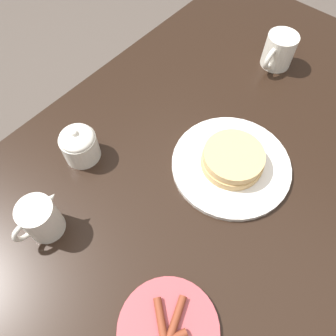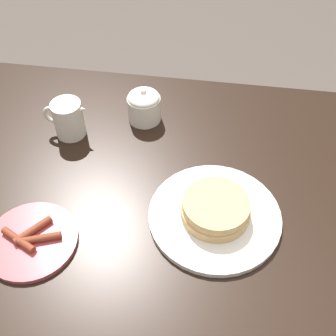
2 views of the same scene
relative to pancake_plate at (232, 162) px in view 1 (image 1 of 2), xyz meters
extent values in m
plane|color=#51473F|center=(0.06, 0.03, -0.75)|extent=(8.00, 8.00, 0.00)
cube|color=black|center=(0.06, 0.03, -0.03)|extent=(1.41, 0.95, 0.03)
cube|color=black|center=(-0.59, -0.39, -0.40)|extent=(0.07, 0.07, 0.70)
cylinder|color=white|center=(0.00, 0.00, -0.01)|extent=(0.26, 0.26, 0.01)
cylinder|color=tan|center=(0.00, 0.00, 0.00)|extent=(0.14, 0.14, 0.02)
cylinder|color=tan|center=(0.00, 0.00, 0.02)|extent=(0.13, 0.13, 0.02)
cylinder|color=#B2474C|center=(0.34, 0.11, -0.01)|extent=(0.18, 0.18, 0.01)
cylinder|color=brown|center=(0.32, 0.11, 0.00)|extent=(0.08, 0.04, 0.01)
cylinder|color=brown|center=(0.34, 0.09, 0.00)|extent=(0.06, 0.07, 0.01)
cylinder|color=silver|center=(-0.35, -0.10, 0.03)|extent=(0.08, 0.08, 0.09)
torus|color=silver|center=(-0.31, -0.10, 0.03)|extent=(0.06, 0.01, 0.06)
cylinder|color=#472819|center=(-0.35, -0.10, 0.06)|extent=(0.07, 0.07, 0.00)
cylinder|color=silver|center=(0.35, -0.20, 0.03)|extent=(0.07, 0.07, 0.09)
cone|color=silver|center=(0.32, -0.20, 0.06)|extent=(0.04, 0.03, 0.04)
torus|color=silver|center=(0.39, -0.20, 0.04)|extent=(0.05, 0.01, 0.05)
cylinder|color=silver|center=(0.19, -0.27, 0.01)|extent=(0.08, 0.08, 0.06)
ellipsoid|color=silver|center=(0.19, -0.27, 0.05)|extent=(0.08, 0.08, 0.03)
sphere|color=silver|center=(0.19, -0.27, 0.06)|extent=(0.01, 0.01, 0.01)
camera|label=1|loc=(0.38, 0.14, 0.61)|focal=35.00mm
camera|label=2|loc=(0.02, 0.49, 0.67)|focal=45.00mm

